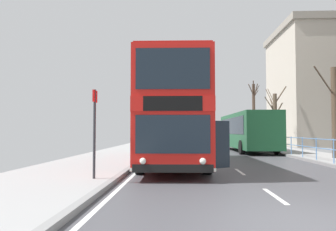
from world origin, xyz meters
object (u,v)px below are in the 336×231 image
double_decker_bus_main (174,116)px  bare_tree_far_01 (275,118)px  background_bus_far_lane (247,131)px  bare_tree_far_02 (335,109)px  bare_tree_far_00 (254,112)px  bus_stop_sign_near (95,124)px

double_decker_bus_main → bare_tree_far_01: bearing=60.0°
background_bus_far_lane → bare_tree_far_02: 8.83m
bare_tree_far_00 → bare_tree_far_02: bearing=-90.6°
double_decker_bus_main → bare_tree_far_00: size_ratio=1.56×
bare_tree_far_02 → background_bus_far_lane: bearing=110.9°
bus_stop_sign_near → bare_tree_far_02: bearing=37.0°
bare_tree_far_02 → bare_tree_far_01: bearing=88.1°
double_decker_bus_main → background_bus_far_lane: size_ratio=1.02×
bare_tree_far_01 → bus_stop_sign_near: bearing=-118.1°
double_decker_bus_main → bus_stop_sign_near: (-2.29, -5.54, -0.50)m
double_decker_bus_main → bare_tree_far_00: 25.25m
bare_tree_far_00 → bare_tree_far_02: (-0.21, -20.98, -1.06)m
bare_tree_far_00 → background_bus_far_lane: bearing=-104.6°
bus_stop_sign_near → bare_tree_far_02: size_ratio=0.53×
bus_stop_sign_near → bare_tree_far_01: (11.30, 21.17, 1.02)m
bare_tree_far_00 → bare_tree_far_01: (0.22, -8.00, -1.02)m
double_decker_bus_main → bus_stop_sign_near: 6.02m
background_bus_far_lane → bare_tree_far_02: size_ratio=2.16×
double_decker_bus_main → bare_tree_far_01: size_ratio=1.98×
bare_tree_far_00 → bare_tree_far_01: bare_tree_far_00 is taller
bare_tree_far_00 → bare_tree_far_02: 21.01m
bus_stop_sign_near → bare_tree_far_00: size_ratio=0.37×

